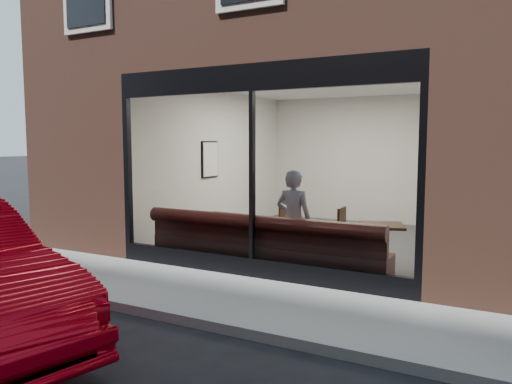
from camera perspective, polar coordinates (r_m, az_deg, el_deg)
The scene contains 21 objects.
ground at distance 6.09m, azimuth -10.03°, elevation -14.10°, with size 120.00×120.00×0.00m, color black.
sidewalk_near at distance 6.86m, azimuth -4.74°, elevation -11.68°, with size 40.00×2.00×0.01m, color gray.
kerb_near at distance 6.03m, azimuth -10.34°, elevation -13.69°, with size 40.00×0.10×0.12m, color gray.
host_building_pier_left at distance 14.48m, azimuth -2.15°, elevation 3.95°, with size 2.50×12.00×3.20m, color brown.
host_building_backfill at distance 15.89m, azimuth 15.30°, elevation 3.92°, with size 5.00×6.00×3.20m, color brown.
cafe_floor at distance 10.33m, azimuth 7.49°, elevation -5.66°, with size 6.00×6.00×0.00m, color #2D2D30.
cafe_ceiling at distance 10.19m, azimuth 7.73°, elevation 12.09°, with size 6.00×6.00×0.00m, color white.
cafe_wall_back at distance 12.98m, azimuth 12.29°, elevation 3.61°, with size 5.00×5.00×0.00m, color silver.
cafe_wall_left at distance 11.26m, azimuth -4.35°, elevation 3.42°, with size 6.00×6.00×0.00m, color silver.
cafe_wall_right at distance 9.55m, azimuth 21.74°, elevation 2.60°, with size 6.00×6.00×0.00m, color silver.
storefront_kick at distance 7.68m, azimuth -0.43°, elevation -8.62°, with size 5.00×0.10×0.30m, color black.
storefront_header at distance 7.50m, azimuth -0.45°, elevation 12.97°, with size 5.00×0.10×0.40m, color black.
storefront_mullion at distance 7.46m, azimuth -0.44°, elevation 1.85°, with size 0.06×0.10×2.50m, color black.
storefront_glass at distance 7.43m, azimuth -0.55°, elevation 1.84°, with size 4.80×4.80×0.00m, color white.
banquette at distance 8.01m, azimuth 0.95°, elevation -7.48°, with size 4.00×0.55×0.45m, color #391515.
person at distance 7.94m, azimuth 4.32°, elevation -3.27°, with size 0.59×0.39×1.63m, color #93A2BE.
cafe_table_left at distance 8.98m, azimuth -4.37°, elevation -2.70°, with size 0.63×0.63×0.04m, color #321C13.
cafe_table_right at distance 8.14m, azimuth 14.20°, elevation -3.74°, with size 0.67×0.67×0.04m, color #321C13.
cafe_chair_left at distance 9.87m, azimuth 2.53°, elevation -4.86°, with size 0.40×0.40×0.04m, color #321C13.
cafe_chair_right at distance 8.76m, azimuth 8.51°, elevation -6.29°, with size 0.44×0.44×0.04m, color #321C13.
wall_poster at distance 10.92m, azimuth -5.23°, elevation 3.73°, with size 0.02×0.55×0.73m, color white.
Camera 1 is at (3.58, -4.48, 2.06)m, focal length 35.00 mm.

